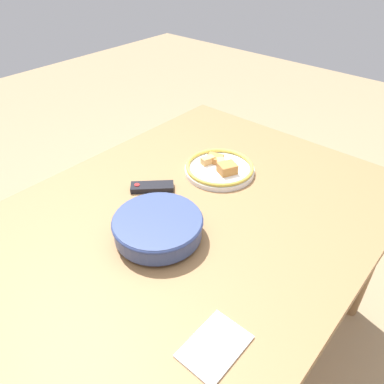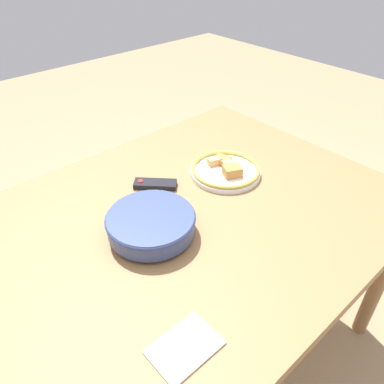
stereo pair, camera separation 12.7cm
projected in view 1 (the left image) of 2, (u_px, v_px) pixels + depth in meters
ground_plane at (189, 346)px, 1.68m from camera, size 8.00×8.00×0.00m
dining_table at (188, 232)px, 1.27m from camera, size 1.46×1.08×0.76m
noodle_bowl at (157, 226)px, 1.12m from camera, size 0.27×0.27×0.07m
food_plate at (220, 168)px, 1.43m from camera, size 0.27×0.27×0.05m
tv_remote at (152, 187)px, 1.34m from camera, size 0.14×0.15×0.02m
folded_napkin at (215, 346)px, 0.85m from camera, size 0.16×0.11×0.01m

